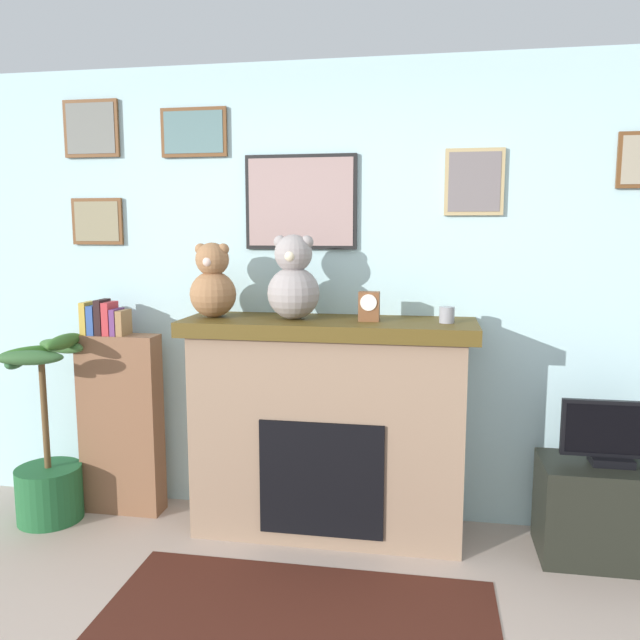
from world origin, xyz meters
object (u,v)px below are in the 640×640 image
potted_plant (47,458)px  mantel_clock (369,306)px  fireplace (328,426)px  candle_jar (447,315)px  tv_stand (607,511)px  bookshelf (120,418)px  television (613,435)px  teddy_bear_tan (213,284)px  teddy_bear_cream (294,281)px

potted_plant → mantel_clock: size_ratio=7.04×
fireplace → candle_jar: bearing=-1.6°
tv_stand → mantel_clock: size_ratio=4.34×
candle_jar → tv_stand: bearing=-3.2°
bookshelf → potted_plant: bearing=-152.7°
tv_stand → television: size_ratio=1.35×
fireplace → mantel_clock: size_ratio=10.11×
candle_jar → teddy_bear_tan: size_ratio=0.21×
candle_jar → teddy_bear_cream: size_ratio=0.19×
candle_jar → potted_plant: bearing=-176.6°
television → teddy_bear_tan: teddy_bear_tan is taller
television → mantel_clock: (-1.23, 0.05, 0.62)m
fireplace → bookshelf: bookshelf is taller
fireplace → potted_plant: size_ratio=1.44×
fireplace → teddy_bear_cream: 0.82m
bookshelf → mantel_clock: size_ratio=8.20×
mantel_clock → teddy_bear_tan: bearing=179.9°
potted_plant → tv_stand: potted_plant is taller
television → candle_jar: candle_jar is taller
mantel_clock → teddy_bear_cream: teddy_bear_cream is taller
potted_plant → candle_jar: candle_jar is taller
fireplace → mantel_clock: 0.71m
fireplace → teddy_bear_cream: (-0.19, -0.02, 0.80)m
fireplace → potted_plant: (-1.62, -0.15, -0.23)m
tv_stand → candle_jar: size_ratio=7.96×
fireplace → television: bearing=-2.6°
bookshelf → television: bearing=-2.1°
potted_plant → teddy_bear_cream: 1.77m
teddy_bear_tan → teddy_bear_cream: size_ratio=0.90×
tv_stand → teddy_bear_cream: 2.01m
potted_plant → teddy_bear_tan: bearing=7.8°
candle_jar → teddy_bear_cream: teddy_bear_cream is taller
television → teddy_bear_cream: bearing=178.4°
potted_plant → mantel_clock: bearing=4.1°
potted_plant → teddy_bear_tan: (0.98, 0.13, 1.01)m
fireplace → tv_stand: fireplace is taller
fireplace → tv_stand: size_ratio=2.33×
television → teddy_bear_cream: teddy_bear_cream is taller
mantel_clock → bookshelf: bearing=177.8°
television → candle_jar: size_ratio=5.88×
teddy_bear_cream → potted_plant: bearing=-174.7°
television → mantel_clock: 1.38m
bookshelf → fireplace: bearing=-1.7°
teddy_bear_cream → television: bearing=-1.6°
fireplace → candle_jar: 0.89m
teddy_bear_tan → tv_stand: bearing=-1.2°
television → candle_jar: (-0.83, 0.05, 0.58)m
tv_stand → teddy_bear_tan: size_ratio=1.64×
tv_stand → mantel_clock: bearing=177.9°
television → candle_jar: bearing=176.8°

